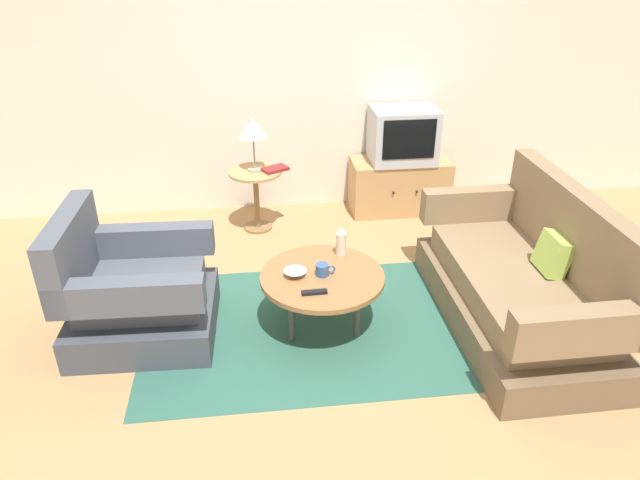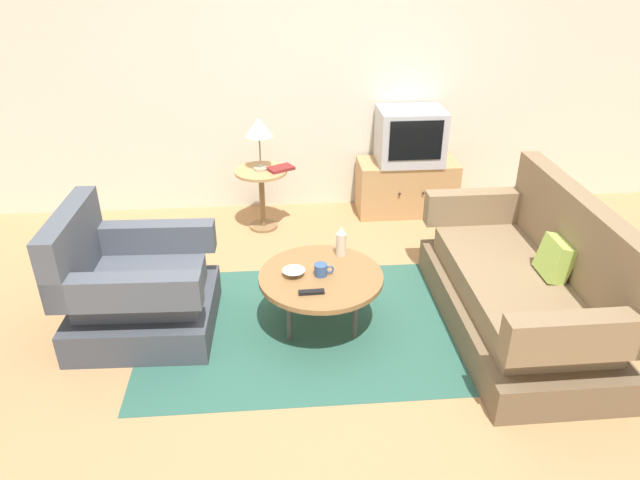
# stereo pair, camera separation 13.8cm
# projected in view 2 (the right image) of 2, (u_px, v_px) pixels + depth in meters

# --- Properties ---
(ground_plane) EXTENTS (16.00, 16.00, 0.00)m
(ground_plane) POSITION_uv_depth(u_px,v_px,m) (330.00, 331.00, 4.03)
(ground_plane) COLOR #AD7F51
(back_wall) EXTENTS (9.00, 0.12, 2.70)m
(back_wall) POSITION_uv_depth(u_px,v_px,m) (308.00, 67.00, 5.33)
(back_wall) COLOR beige
(back_wall) RESTS_ON ground
(area_rug) EXTENTS (2.46, 1.57, 0.00)m
(area_rug) POSITION_uv_depth(u_px,v_px,m) (321.00, 325.00, 4.09)
(area_rug) COLOR #2D5B4C
(area_rug) RESTS_ON ground
(armchair) EXTENTS (0.96, 0.89, 0.90)m
(armchair) POSITION_uv_depth(u_px,v_px,m) (134.00, 291.00, 3.93)
(armchair) COLOR #3E424B
(armchair) RESTS_ON ground
(couch) EXTENTS (0.87, 1.79, 0.97)m
(couch) POSITION_uv_depth(u_px,v_px,m) (525.00, 289.00, 3.93)
(couch) COLOR brown
(couch) RESTS_ON ground
(coffee_table) EXTENTS (0.84, 0.84, 0.42)m
(coffee_table) POSITION_uv_depth(u_px,v_px,m) (321.00, 279.00, 3.91)
(coffee_table) COLOR olive
(coffee_table) RESTS_ON ground
(side_table) EXTENTS (0.47, 0.47, 0.57)m
(side_table) POSITION_uv_depth(u_px,v_px,m) (262.00, 187.00, 5.25)
(side_table) COLOR tan
(side_table) RESTS_ON ground
(tv_stand) EXTENTS (0.94, 0.45, 0.52)m
(tv_stand) POSITION_uv_depth(u_px,v_px,m) (406.00, 187.00, 5.64)
(tv_stand) COLOR tan
(tv_stand) RESTS_ON ground
(television) EXTENTS (0.60, 0.46, 0.50)m
(television) POSITION_uv_depth(u_px,v_px,m) (410.00, 136.00, 5.39)
(television) COLOR #B7B7BC
(television) RESTS_ON tv_stand
(table_lamp) EXTENTS (0.24, 0.24, 0.47)m
(table_lamp) POSITION_uv_depth(u_px,v_px,m) (259.00, 129.00, 5.01)
(table_lamp) COLOR #9E937A
(table_lamp) RESTS_ON side_table
(vase) EXTENTS (0.07, 0.07, 0.23)m
(vase) POSITION_uv_depth(u_px,v_px,m) (341.00, 241.00, 4.08)
(vase) COLOR beige
(vase) RESTS_ON coffee_table
(mug) EXTENTS (0.13, 0.09, 0.08)m
(mug) POSITION_uv_depth(u_px,v_px,m) (321.00, 270.00, 3.87)
(mug) COLOR #335184
(mug) RESTS_ON coffee_table
(bowl) EXTENTS (0.15, 0.15, 0.04)m
(bowl) POSITION_uv_depth(u_px,v_px,m) (294.00, 273.00, 3.88)
(bowl) COLOR silver
(bowl) RESTS_ON coffee_table
(tv_remote_dark) EXTENTS (0.17, 0.05, 0.02)m
(tv_remote_dark) POSITION_uv_depth(u_px,v_px,m) (311.00, 292.00, 3.69)
(tv_remote_dark) COLOR black
(tv_remote_dark) RESTS_ON coffee_table
(book) EXTENTS (0.26, 0.23, 0.03)m
(book) POSITION_uv_depth(u_px,v_px,m) (281.00, 168.00, 5.18)
(book) COLOR maroon
(book) RESTS_ON side_table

